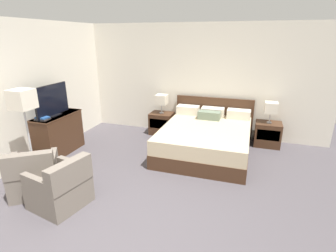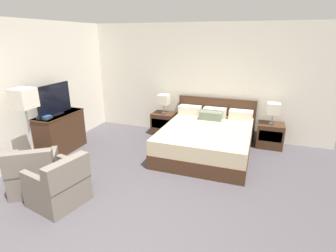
{
  "view_description": "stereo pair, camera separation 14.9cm",
  "coord_description": "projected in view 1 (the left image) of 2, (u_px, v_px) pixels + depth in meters",
  "views": [
    {
      "loc": [
        1.41,
        -2.23,
        2.34
      ],
      "look_at": [
        -0.01,
        2.17,
        0.75
      ],
      "focal_mm": 28.0,
      "sensor_mm": 36.0,
      "label": 1
    },
    {
      "loc": [
        1.55,
        -2.18,
        2.34
      ],
      "look_at": [
        -0.01,
        2.17,
        0.75
      ],
      "focal_mm": 28.0,
      "sensor_mm": 36.0,
      "label": 2
    }
  ],
  "objects": [
    {
      "name": "ground_plane",
      "position": [
        114.0,
        240.0,
        3.18
      ],
      "size": [
        11.83,
        11.83,
        0.0
      ],
      "primitive_type": "plane",
      "color": "#4C474C"
    },
    {
      "name": "wall_back",
      "position": [
        192.0,
        81.0,
        6.32
      ],
      "size": [
        6.36,
        0.06,
        2.64
      ],
      "primitive_type": "cube",
      "color": "silver",
      "rests_on": "ground"
    },
    {
      "name": "wall_left",
      "position": [
        31.0,
        92.0,
        5.01
      ],
      "size": [
        0.06,
        5.74,
        2.64
      ],
      "primitive_type": "cube",
      "color": "silver",
      "rests_on": "ground"
    },
    {
      "name": "bed",
      "position": [
        206.0,
        138.0,
        5.5
      ],
      "size": [
        1.83,
        2.14,
        0.96
      ],
      "color": "#422819",
      "rests_on": "ground"
    },
    {
      "name": "nightstand_left",
      "position": [
        162.0,
        123.0,
        6.57
      ],
      "size": [
        0.55,
        0.45,
        0.54
      ],
      "color": "#422819",
      "rests_on": "ground"
    },
    {
      "name": "nightstand_right",
      "position": [
        268.0,
        134.0,
        5.84
      ],
      "size": [
        0.55,
        0.45,
        0.54
      ],
      "color": "#422819",
      "rests_on": "ground"
    },
    {
      "name": "table_lamp_left",
      "position": [
        162.0,
        100.0,
        6.38
      ],
      "size": [
        0.26,
        0.26,
        0.46
      ],
      "color": "#B7B7BC",
      "rests_on": "nightstand_left"
    },
    {
      "name": "table_lamp_right",
      "position": [
        271.0,
        108.0,
        5.65
      ],
      "size": [
        0.26,
        0.26,
        0.46
      ],
      "color": "#B7B7BC",
      "rests_on": "nightstand_right"
    },
    {
      "name": "dresser",
      "position": [
        59.0,
        133.0,
        5.44
      ],
      "size": [
        0.47,
        1.06,
        0.83
      ],
      "color": "#422819",
      "rests_on": "ground"
    },
    {
      "name": "tv",
      "position": [
        52.0,
        101.0,
        5.16
      ],
      "size": [
        0.18,
        0.87,
        0.62
      ],
      "color": "black",
      "rests_on": "dresser"
    },
    {
      "name": "book_red_cover",
      "position": [
        43.0,
        119.0,
        4.98
      ],
      "size": [
        0.25,
        0.2,
        0.03
      ],
      "primitive_type": "cube",
      "rotation": [
        0.0,
        0.0,
        0.07
      ],
      "color": "#383333",
      "rests_on": "dresser"
    },
    {
      "name": "book_blue_cover",
      "position": [
        42.0,
        117.0,
        4.97
      ],
      "size": [
        0.25,
        0.19,
        0.03
      ],
      "primitive_type": "cube",
      "rotation": [
        0.0,
        0.0,
        -0.1
      ],
      "color": "#234C8E",
      "rests_on": "book_red_cover"
    },
    {
      "name": "armchair_by_window",
      "position": [
        34.0,
        176.0,
        4.07
      ],
      "size": [
        0.95,
        0.96,
        0.76
      ],
      "color": "#70665B",
      "rests_on": "ground"
    },
    {
      "name": "armchair_companion",
      "position": [
        61.0,
        188.0,
        3.74
      ],
      "size": [
        0.81,
        0.81,
        0.76
      ],
      "color": "#70665B",
      "rests_on": "ground"
    },
    {
      "name": "floor_lamp",
      "position": [
        23.0,
        105.0,
        4.2
      ],
      "size": [
        0.33,
        0.33,
        1.55
      ],
      "color": "#B7B7BC",
      "rests_on": "ground"
    }
  ]
}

